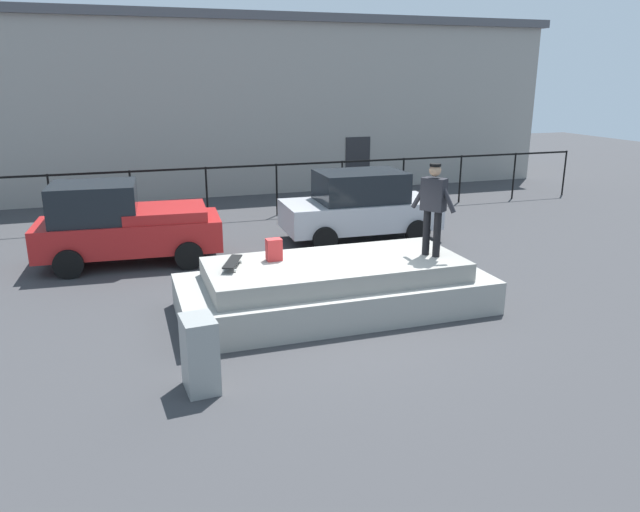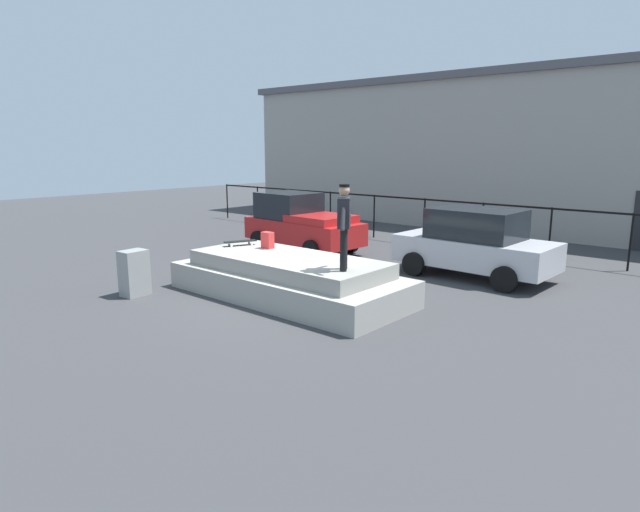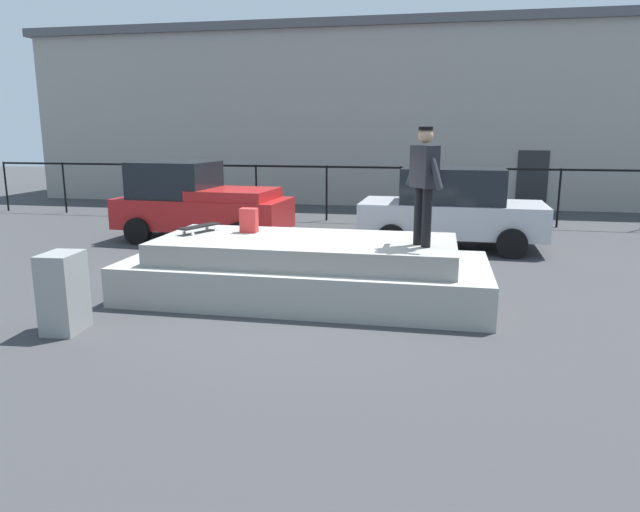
# 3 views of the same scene
# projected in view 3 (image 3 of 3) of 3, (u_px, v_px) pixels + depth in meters

# --- Properties ---
(ground_plane) EXTENTS (60.00, 60.00, 0.00)m
(ground_plane) POSITION_uv_depth(u_px,v_px,m) (297.00, 298.00, 9.45)
(ground_plane) COLOR #38383A
(concrete_ledge) EXTENTS (5.77, 2.48, 0.96)m
(concrete_ledge) POSITION_uv_depth(u_px,v_px,m) (306.00, 270.00, 9.46)
(concrete_ledge) COLOR #9E9B93
(concrete_ledge) RESTS_ON ground_plane
(skateboarder) EXTENTS (0.59, 0.81, 1.75)m
(skateboarder) POSITION_uv_depth(u_px,v_px,m) (424.00, 178.00, 8.54)
(skateboarder) COLOR black
(skateboarder) RESTS_ON concrete_ledge
(skateboard) EXTENTS (0.50, 0.84, 0.12)m
(skateboard) POSITION_uv_depth(u_px,v_px,m) (200.00, 227.00, 9.87)
(skateboard) COLOR black
(skateboard) RESTS_ON concrete_ledge
(backpack) EXTENTS (0.29, 0.21, 0.41)m
(backpack) POSITION_uv_depth(u_px,v_px,m) (249.00, 220.00, 9.87)
(backpack) COLOR red
(backpack) RESTS_ON concrete_ledge
(car_red_pickup_near) EXTENTS (4.24, 2.19, 1.91)m
(car_red_pickup_near) POSITION_uv_depth(u_px,v_px,m) (198.00, 202.00, 14.25)
(car_red_pickup_near) COLOR #B21E1E
(car_red_pickup_near) RESTS_ON ground_plane
(car_silver_sedan_mid) EXTENTS (4.15, 2.18, 1.83)m
(car_silver_sedan_mid) POSITION_uv_depth(u_px,v_px,m) (452.00, 208.00, 13.37)
(car_silver_sedan_mid) COLOR #B7B7BC
(car_silver_sedan_mid) RESTS_ON ground_plane
(utility_box) EXTENTS (0.49, 0.63, 1.08)m
(utility_box) POSITION_uv_depth(u_px,v_px,m) (63.00, 293.00, 7.80)
(utility_box) COLOR gray
(utility_box) RESTS_ON ground_plane
(fence_row) EXTENTS (24.06, 0.06, 1.64)m
(fence_row) POSITION_uv_depth(u_px,v_px,m) (363.00, 182.00, 17.15)
(fence_row) COLOR black
(fence_row) RESTS_ON ground_plane
(warehouse_building) EXTENTS (26.82, 6.85, 6.40)m
(warehouse_building) POSITION_uv_depth(u_px,v_px,m) (386.00, 116.00, 23.33)
(warehouse_building) COLOR gray
(warehouse_building) RESTS_ON ground_plane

